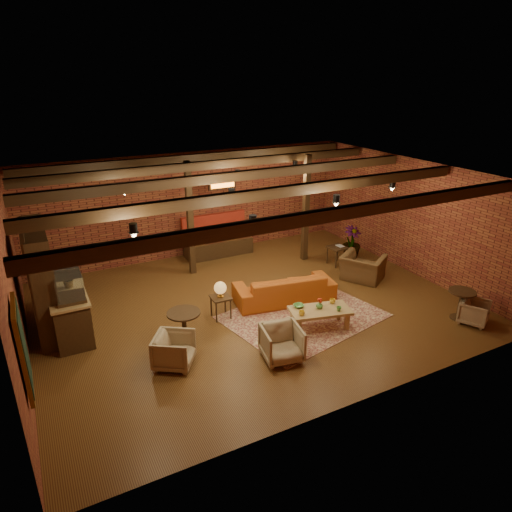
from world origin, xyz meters
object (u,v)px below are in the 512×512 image
side_table_lamp (220,291)px  round_table_left (184,322)px  side_table_book (337,248)px  armchair_a (174,349)px  armchair_right (363,263)px  armchair_b (282,342)px  plant_tall (354,211)px  round_table_right (461,300)px  armchair_far (474,311)px  sofa (284,288)px  coffee_table (319,311)px

side_table_lamp → round_table_left: (-1.11, -0.64, -0.20)m
side_table_lamp → side_table_book: bearing=17.4°
armchair_a → armchair_right: size_ratio=0.68×
side_table_lamp → round_table_left: size_ratio=1.25×
armchair_b → side_table_lamp: bearing=111.8°
side_table_lamp → plant_tall: plant_tall is taller
round_table_left → round_table_right: 6.33m
round_table_left → armchair_far: bearing=-20.1°
sofa → side_table_lamp: size_ratio=2.71×
armchair_a → armchair_far: bearing=-69.7°
armchair_b → armchair_a: bearing=169.3°
coffee_table → side_table_book: 3.81m
side_table_lamp → round_table_right: (4.91, -2.60, -0.22)m
sofa → side_table_book: (2.62, 1.33, 0.15)m
coffee_table → side_table_book: (2.58, 2.80, 0.10)m
round_table_right → plant_tall: 4.35m
side_table_book → armchair_far: armchair_far is taller
coffee_table → armchair_far: (3.27, -1.46, -0.10)m
sofa → plant_tall: 3.89m
armchair_right → armchair_far: bearing=161.7°
armchair_right → plant_tall: 1.95m
side_table_lamp → coffee_table: bearing=-39.0°
round_table_right → side_table_book: bearing=98.0°
armchair_b → side_table_book: size_ratio=1.35×
armchair_a → coffee_table: bearing=-58.2°
armchair_b → plant_tall: plant_tall is taller
side_table_book → armchair_right: bearing=-91.7°
armchair_right → armchair_b: bearing=88.3°
round_table_left → plant_tall: bearing=20.1°
coffee_table → armchair_b: size_ratio=1.88×
round_table_right → plant_tall: plant_tall is taller
round_table_left → armchair_b: size_ratio=0.94×
round_table_right → armchair_far: 0.37m
sofa → coffee_table: (0.03, -1.47, 0.05)m
side_table_lamp → armchair_a: bearing=-139.6°
armchair_right → round_table_right: bearing=160.6°
side_table_lamp → armchair_far: size_ratio=1.48×
armchair_right → armchair_far: size_ratio=1.78×
round_table_left → round_table_right: round_table_left is taller
sofa → armchair_b: bearing=67.9°
coffee_table → plant_tall: (3.33, 3.06, 1.07)m
side_table_lamp → round_table_right: bearing=-27.9°
round_table_right → armchair_far: bearing=-66.5°
armchair_b → round_table_right: 4.52m
coffee_table → side_table_lamp: 2.30m
sofa → round_table_left: (-2.84, -0.68, 0.13)m
side_table_lamp → armchair_b: bearing=-78.6°
coffee_table → round_table_right: same height
coffee_table → side_table_lamp: side_table_lamp is taller
plant_tall → round_table_right: bearing=-92.6°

